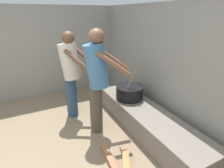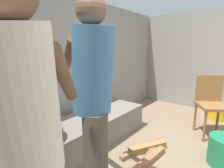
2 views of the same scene
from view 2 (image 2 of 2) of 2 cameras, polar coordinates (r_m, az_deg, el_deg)
name	(u,v)px [view 2 (image 2 of 2)]	position (r m, az deg, el deg)	size (l,w,h in m)	color
block_enclosure_rear	(61,68)	(2.64, -16.07, 5.12)	(5.30, 0.20, 2.00)	gray
hearth_ledge	(74,137)	(2.34, -12.08, -16.54)	(2.36, 0.60, 0.37)	slate
cooking_pot_main	(31,131)	(1.94, -24.68, -13.56)	(0.49, 0.49, 0.69)	black
cook_in_blue_shirt	(93,93)	(1.34, -6.13, -2.77)	(0.59, 0.75, 1.64)	#4C4238
cook_in_cream_shirt	(23,145)	(0.83, -26.89, -17.31)	(0.69, 0.68, 1.57)	navy
chair_brown_wood	(212,102)	(2.96, 29.55, -5.22)	(0.56, 0.56, 0.88)	olive
bucket_yellow_plastic	(217,111)	(3.73, 30.74, -7.61)	(0.29, 0.29, 0.30)	gold
firewood_pile	(147,153)	(2.32, 11.37, -20.92)	(0.81, 0.36, 0.09)	brown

